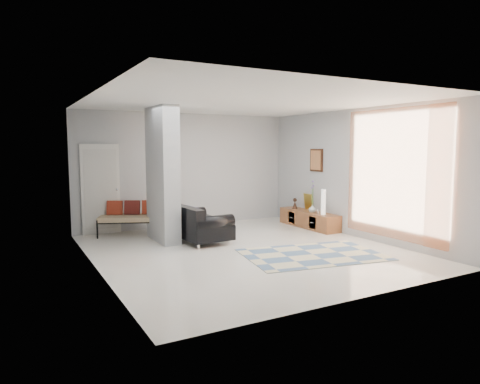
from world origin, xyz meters
TOP-DOWN VIEW (x-y plane):
  - floor at (0.00, 0.00)m, footprint 6.00×6.00m
  - ceiling at (0.00, 0.00)m, footprint 6.00×6.00m
  - wall_back at (0.00, 3.00)m, footprint 6.00×0.00m
  - wall_front at (0.00, -3.00)m, footprint 6.00×0.00m
  - wall_left at (-2.75, 0.00)m, footprint 0.00×6.00m
  - wall_right at (2.75, 0.00)m, footprint 0.00×6.00m
  - partition_column at (-1.10, 1.60)m, footprint 0.35×1.20m
  - hallway_door at (-2.10, 2.96)m, footprint 0.85×0.06m
  - curtain at (2.67, -1.15)m, footprint 0.00×2.55m
  - wall_art at (2.72, 1.29)m, footprint 0.04×0.45m
  - media_console at (2.52, 1.30)m, footprint 0.45×1.87m
  - loveseat at (-0.50, 1.20)m, footprint 0.97×1.56m
  - daybed at (-1.41, 2.49)m, footprint 1.82×1.30m
  - area_rug at (0.90, -0.90)m, footprint 2.74×2.07m
  - cylinder_lamp at (2.50, 0.74)m, footprint 0.11×0.11m
  - bronze_figurine at (2.47, 1.81)m, footprint 0.15×0.15m
  - vase at (2.47, 1.10)m, footprint 0.21×0.21m

SIDE VIEW (x-z plane):
  - floor at x=0.00m, z-range 0.00..0.00m
  - area_rug at x=0.90m, z-range 0.00..0.01m
  - media_console at x=2.52m, z-range -0.20..0.60m
  - loveseat at x=-0.50m, z-range -0.02..0.74m
  - daybed at x=-1.41m, z-range 0.04..0.80m
  - vase at x=2.47m, z-range 0.40..0.59m
  - bronze_figurine at x=2.47m, z-range 0.40..0.67m
  - cylinder_lamp at x=2.50m, z-range 0.40..0.99m
  - hallway_door at x=-2.10m, z-range 0.00..2.04m
  - partition_column at x=-1.10m, z-range 0.00..2.80m
  - wall_back at x=0.00m, z-range -1.60..4.40m
  - wall_front at x=0.00m, z-range -1.60..4.40m
  - wall_left at x=-2.75m, z-range -1.60..4.40m
  - wall_right at x=2.75m, z-range -1.60..4.40m
  - curtain at x=2.67m, z-range 0.17..2.72m
  - wall_art at x=2.72m, z-range 1.38..1.92m
  - ceiling at x=0.00m, z-range 2.80..2.80m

